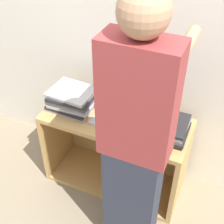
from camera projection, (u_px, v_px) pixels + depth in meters
ground_plane at (104, 200)px, 2.59m from camera, size 12.00×12.00×0.00m
wall_back at (135, 38)px, 2.27m from camera, size 8.00×0.05×2.40m
cart at (119, 147)px, 2.60m from camera, size 1.12×0.48×0.69m
laptop_open at (119, 109)px, 2.35m from camera, size 0.33×0.39×0.27m
laptop_stack_left at (73, 99)px, 2.41m from camera, size 0.36×0.30×0.16m
laptop_stack_right at (163, 126)px, 2.19m from camera, size 0.36×0.30×0.11m
person at (136, 144)px, 1.78m from camera, size 0.40×0.54×1.83m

